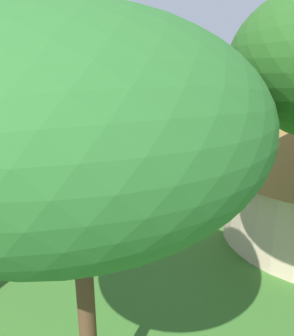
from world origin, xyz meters
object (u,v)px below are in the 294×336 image
striped_lounge_chair (185,192)px  zebra_by_umbrella (144,155)px  shade_umbrella (81,125)px  zebra_nearest_camera (216,159)px  patio_chair_near_hut (58,190)px  guest_beside_umbrella (92,207)px  patio_dining_table (86,194)px  standing_watcher (217,145)px  acacia_tree_far_lawn (74,128)px  patio_chair_west_end (127,194)px  patio_chair_east_end (75,216)px

striped_lounge_chair → zebra_by_umbrella: (1.10, -2.66, 0.72)m
shade_umbrella → zebra_nearest_camera: (-5.18, -2.27, -1.88)m
striped_lounge_chair → shade_umbrella: bearing=-101.4°
shade_umbrella → striped_lounge_chair: (-3.46, -0.70, -2.60)m
patio_chair_near_hut → guest_beside_umbrella: guest_beside_umbrella is taller
patio_dining_table → striped_lounge_chair: size_ratio=1.87×
guest_beside_umbrella → striped_lounge_chair: (-3.25, -2.53, -0.76)m
patio_dining_table → striped_lounge_chair: patio_dining_table is taller
standing_watcher → zebra_nearest_camera: bearing=137.9°
standing_watcher → zebra_by_umbrella: (3.56, 0.85, -0.09)m
zebra_nearest_camera → acacia_tree_far_lawn: 10.51m
shade_umbrella → patio_chair_near_hut: 2.68m
patio_dining_table → zebra_nearest_camera: bearing=-156.4°
patio_chair_west_end → guest_beside_umbrella: size_ratio=0.53×
patio_dining_table → patio_chair_west_end: 1.33m
patio_chair_west_end → zebra_by_umbrella: 3.43m
patio_chair_east_end → zebra_by_umbrella: zebra_by_umbrella is taller
guest_beside_umbrella → acacia_tree_far_lawn: bearing=133.7°
patio_dining_table → patio_chair_west_end: size_ratio=1.96×
standing_watcher → striped_lounge_chair: bearing=123.9°
patio_dining_table → acacia_tree_far_lawn: (-0.21, 6.51, 3.25)m
patio_chair_east_end → guest_beside_umbrella: bearing=-35.7°
shade_umbrella → patio_dining_table: bearing=18.4°
standing_watcher → patio_chair_west_end: bearing=110.5°
standing_watcher → striped_lounge_chair: (2.46, 3.50, -0.81)m
zebra_nearest_camera → acacia_tree_far_lawn: bearing=-107.3°
striped_lounge_chair → acacia_tree_far_lawn: 8.71m
striped_lounge_chair → acacia_tree_far_lawn: size_ratio=0.19×
patio_chair_west_end → standing_watcher: size_ratio=0.51×
patio_dining_table → patio_chair_east_end: (0.28, 1.29, -0.15)m
patio_dining_table → guest_beside_umbrella: bearing=96.7°
shade_umbrella → patio_chair_west_end: size_ratio=4.07×
standing_watcher → zebra_by_umbrella: standing_watcher is taller
patio_dining_table → patio_chair_west_end: bearing=-174.7°
patio_chair_east_end → zebra_by_umbrella: 5.36m
shade_umbrella → zebra_by_umbrella: bearing=-125.2°
patio_chair_west_end → patio_chair_east_end: bearing=126.3°
acacia_tree_far_lawn → guest_beside_umbrella: bearing=-90.1°
standing_watcher → striped_lounge_chair: standing_watcher is taller
patio_dining_table → acacia_tree_far_lawn: size_ratio=0.35×
patio_chair_east_end → guest_beside_umbrella: (-0.50, 0.55, 0.49)m
patio_chair_west_end → zebra_by_umbrella: size_ratio=0.42×
patio_chair_near_hut → guest_beside_umbrella: 3.04m
patio_dining_table → guest_beside_umbrella: 1.88m
acacia_tree_far_lawn → patio_chair_near_hut: bearing=-81.2°
patio_dining_table → acacia_tree_far_lawn: 7.28m
patio_dining_table → patio_chair_west_end: patio_chair_west_end is taller
shade_umbrella → patio_chair_near_hut: size_ratio=4.07×
patio_chair_east_end → patio_chair_near_hut: bearing=118.7°
patio_chair_east_end → guest_beside_umbrella: size_ratio=0.53×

